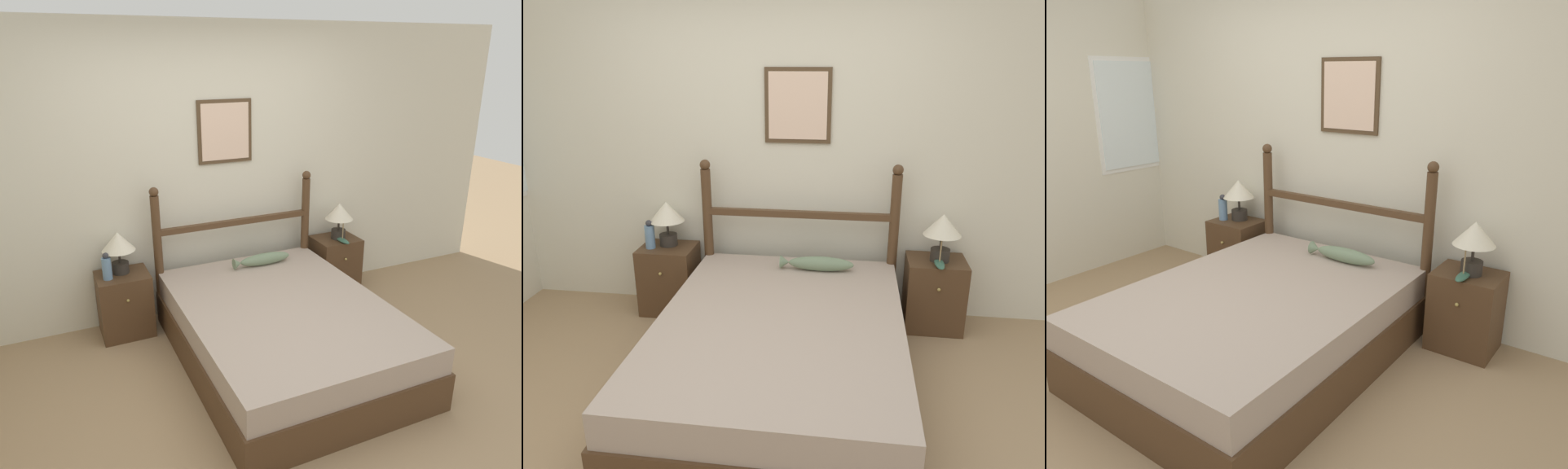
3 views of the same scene
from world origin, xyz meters
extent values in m
plane|color=#9E7F5B|center=(0.00, 0.00, 0.00)|extent=(16.00, 16.00, 0.00)
cube|color=beige|center=(0.00, 1.73, 1.27)|extent=(6.40, 0.06, 2.55)
cube|color=#4C3823|center=(0.21, 1.69, 1.64)|extent=(0.49, 0.02, 0.55)
cube|color=beige|center=(0.21, 1.68, 1.64)|extent=(0.43, 0.01, 0.49)
cube|color=#4C331E|center=(0.23, 0.57, 0.14)|extent=(1.51, 2.03, 0.29)
cube|color=tan|center=(0.23, 0.57, 0.38)|extent=(1.47, 1.99, 0.20)
cylinder|color=#4C331E|center=(-0.48, 1.55, 0.59)|extent=(0.07, 0.07, 1.17)
sphere|color=#4C331E|center=(-0.48, 1.55, 1.21)|extent=(0.08, 0.08, 0.08)
cylinder|color=#4C331E|center=(0.95, 1.55, 0.59)|extent=(0.07, 0.07, 1.17)
sphere|color=#4C331E|center=(0.95, 1.55, 1.21)|extent=(0.08, 0.08, 0.08)
cube|color=#4C331E|center=(0.23, 1.55, 0.84)|extent=(1.44, 0.05, 0.05)
cube|color=#4C331E|center=(-0.81, 1.49, 0.27)|extent=(0.43, 0.36, 0.55)
sphere|color=tan|center=(-0.81, 1.30, 0.39)|extent=(0.02, 0.02, 0.02)
cube|color=#4C331E|center=(1.28, 1.49, 0.27)|extent=(0.43, 0.36, 0.55)
sphere|color=tan|center=(1.28, 1.30, 0.39)|extent=(0.02, 0.02, 0.02)
cylinder|color=#2D2823|center=(-0.81, 1.53, 0.60)|extent=(0.14, 0.14, 0.09)
cylinder|color=#2D2823|center=(-0.81, 1.53, 0.70)|extent=(0.02, 0.02, 0.11)
cone|color=beige|center=(-0.81, 1.53, 0.83)|extent=(0.27, 0.27, 0.16)
cylinder|color=#2D2823|center=(1.29, 1.48, 0.60)|extent=(0.14, 0.14, 0.09)
cylinder|color=#2D2823|center=(1.29, 1.48, 0.70)|extent=(0.02, 0.02, 0.11)
cone|color=beige|center=(1.29, 1.48, 0.83)|extent=(0.27, 0.27, 0.16)
cylinder|color=#668CB2|center=(-0.93, 1.45, 0.64)|extent=(0.08, 0.08, 0.18)
sphere|color=#333338|center=(-0.93, 1.45, 0.75)|extent=(0.05, 0.05, 0.05)
ellipsoid|color=#386651|center=(1.28, 1.38, 0.57)|extent=(0.07, 0.22, 0.04)
cylinder|color=#997F56|center=(1.28, 1.38, 0.66)|extent=(0.01, 0.01, 0.16)
ellipsoid|color=gray|center=(0.43, 1.33, 0.54)|extent=(0.48, 0.10, 0.11)
cone|color=gray|center=(0.16, 1.33, 0.54)|extent=(0.07, 0.10, 0.10)
camera|label=1|loc=(-1.35, -2.49, 2.31)|focal=35.00mm
camera|label=2|loc=(0.63, -2.14, 1.95)|focal=35.00mm
camera|label=3|loc=(2.23, -1.64, 1.81)|focal=35.00mm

